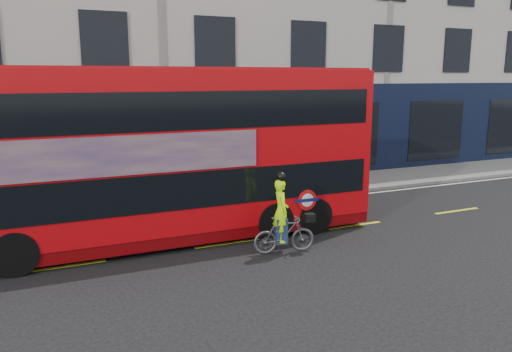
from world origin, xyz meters
TOP-DOWN VIEW (x-y plane):
  - ground at (0.00, 0.00)m, footprint 120.00×120.00m
  - pavement at (0.00, 6.50)m, footprint 60.00×3.00m
  - kerb at (0.00, 5.00)m, footprint 60.00×0.12m
  - building_terrace at (0.00, 12.94)m, footprint 50.00×10.07m
  - road_edge_line at (0.00, 4.70)m, footprint 58.00×0.10m
  - lane_dashes at (0.00, 1.50)m, footprint 58.00×0.12m
  - bus at (-1.31, 2.51)m, footprint 11.29×2.63m
  - cyclist at (1.02, 0.28)m, footprint 1.61×0.71m

SIDE VIEW (x-z plane):
  - ground at x=0.00m, z-range 0.00..0.00m
  - road_edge_line at x=0.00m, z-range 0.00..0.01m
  - lane_dashes at x=0.00m, z-range 0.00..0.01m
  - pavement at x=0.00m, z-range 0.00..0.12m
  - kerb at x=0.00m, z-range 0.00..0.13m
  - cyclist at x=1.02m, z-range -0.34..1.72m
  - bus at x=-1.31m, z-range 0.06..4.60m
  - building_terrace at x=0.00m, z-range -0.01..14.99m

